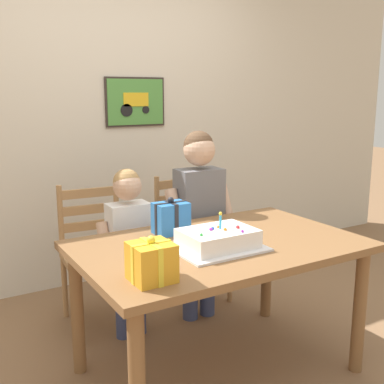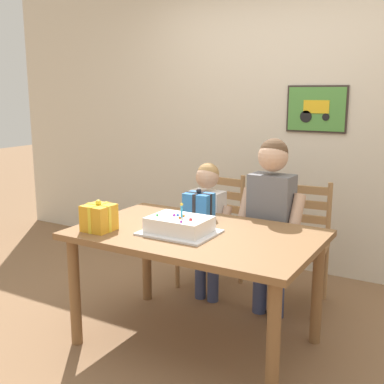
{
  "view_description": "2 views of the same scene",
  "coord_description": "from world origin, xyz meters",
  "px_view_note": "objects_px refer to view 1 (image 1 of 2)",
  "views": [
    {
      "loc": [
        -1.34,
        -1.96,
        1.51
      ],
      "look_at": [
        -0.11,
        0.09,
        1.01
      ],
      "focal_mm": 44.3,
      "sensor_mm": 36.0,
      "label": 1
    },
    {
      "loc": [
        1.39,
        -2.45,
        1.59
      ],
      "look_at": [
        -0.11,
        0.14,
        0.95
      ],
      "focal_mm": 44.93,
      "sensor_mm": 36.0,
      "label": 2
    }
  ],
  "objects_px": {
    "dining_table": "(219,259)",
    "gift_box_beside_cake": "(151,262)",
    "birthday_cake": "(218,240)",
    "chair_left": "(96,254)",
    "child_older": "(199,207)",
    "gift_box_red_large": "(171,218)",
    "chair_right": "(190,237)",
    "child_younger": "(129,237)"
  },
  "relations": [
    {
      "from": "chair_left",
      "to": "child_younger",
      "type": "height_order",
      "value": "child_younger"
    },
    {
      "from": "dining_table",
      "to": "gift_box_red_large",
      "type": "height_order",
      "value": "gift_box_red_large"
    },
    {
      "from": "gift_box_red_large",
      "to": "child_younger",
      "type": "height_order",
      "value": "child_younger"
    },
    {
      "from": "chair_left",
      "to": "child_younger",
      "type": "relative_size",
      "value": 0.86
    },
    {
      "from": "chair_right",
      "to": "child_older",
      "type": "height_order",
      "value": "child_older"
    },
    {
      "from": "birthday_cake",
      "to": "gift_box_beside_cake",
      "type": "xyz_separation_m",
      "value": [
        -0.46,
        -0.19,
        0.03
      ]
    },
    {
      "from": "chair_right",
      "to": "dining_table",
      "type": "bearing_deg",
      "value": -111.63
    },
    {
      "from": "chair_left",
      "to": "child_older",
      "type": "bearing_deg",
      "value": -26.14
    },
    {
      "from": "birthday_cake",
      "to": "chair_left",
      "type": "distance_m",
      "value": 1.08
    },
    {
      "from": "child_older",
      "to": "gift_box_beside_cake",
      "type": "bearing_deg",
      "value": -131.42
    },
    {
      "from": "child_older",
      "to": "child_younger",
      "type": "bearing_deg",
      "value": 179.95
    },
    {
      "from": "dining_table",
      "to": "chair_right",
      "type": "relative_size",
      "value": 1.6
    },
    {
      "from": "chair_left",
      "to": "chair_right",
      "type": "distance_m",
      "value": 0.72
    },
    {
      "from": "gift_box_beside_cake",
      "to": "chair_right",
      "type": "xyz_separation_m",
      "value": [
        0.89,
        1.18,
        -0.36
      ]
    },
    {
      "from": "gift_box_beside_cake",
      "to": "child_older",
      "type": "height_order",
      "value": "child_older"
    },
    {
      "from": "gift_box_beside_cake",
      "to": "child_older",
      "type": "bearing_deg",
      "value": 48.58
    },
    {
      "from": "gift_box_red_large",
      "to": "gift_box_beside_cake",
      "type": "height_order",
      "value": "gift_box_red_large"
    },
    {
      "from": "gift_box_red_large",
      "to": "chair_left",
      "type": "height_order",
      "value": "gift_box_red_large"
    },
    {
      "from": "gift_box_red_large",
      "to": "birthday_cake",
      "type": "bearing_deg",
      "value": -79.08
    },
    {
      "from": "birthday_cake",
      "to": "child_younger",
      "type": "bearing_deg",
      "value": 104.88
    },
    {
      "from": "dining_table",
      "to": "gift_box_red_large",
      "type": "distance_m",
      "value": 0.36
    },
    {
      "from": "chair_right",
      "to": "child_younger",
      "type": "bearing_deg",
      "value": -153.94
    },
    {
      "from": "dining_table",
      "to": "child_older",
      "type": "distance_m",
      "value": 0.67
    },
    {
      "from": "dining_table",
      "to": "gift_box_red_large",
      "type": "bearing_deg",
      "value": 116.54
    },
    {
      "from": "birthday_cake",
      "to": "child_older",
      "type": "xyz_separation_m",
      "value": [
        0.32,
        0.69,
        -0.02
      ]
    },
    {
      "from": "child_older",
      "to": "birthday_cake",
      "type": "bearing_deg",
      "value": -114.78
    },
    {
      "from": "dining_table",
      "to": "birthday_cake",
      "type": "xyz_separation_m",
      "value": [
        -0.07,
        -0.09,
        0.14
      ]
    },
    {
      "from": "dining_table",
      "to": "gift_box_beside_cake",
      "type": "relative_size",
      "value": 7.46
    },
    {
      "from": "chair_left",
      "to": "chair_right",
      "type": "xyz_separation_m",
      "value": [
        0.72,
        -0.0,
        0.0
      ]
    },
    {
      "from": "gift_box_beside_cake",
      "to": "chair_right",
      "type": "distance_m",
      "value": 1.52
    },
    {
      "from": "chair_right",
      "to": "child_older",
      "type": "xyz_separation_m",
      "value": [
        -0.11,
        -0.3,
        0.31
      ]
    },
    {
      "from": "chair_left",
      "to": "child_older",
      "type": "height_order",
      "value": "child_older"
    },
    {
      "from": "dining_table",
      "to": "chair_left",
      "type": "relative_size",
      "value": 1.6
    },
    {
      "from": "gift_box_beside_cake",
      "to": "chair_left",
      "type": "xyz_separation_m",
      "value": [
        0.17,
        1.18,
        -0.36
      ]
    },
    {
      "from": "dining_table",
      "to": "child_younger",
      "type": "height_order",
      "value": "child_younger"
    },
    {
      "from": "birthday_cake",
      "to": "chair_left",
      "type": "height_order",
      "value": "birthday_cake"
    },
    {
      "from": "dining_table",
      "to": "child_older",
      "type": "bearing_deg",
      "value": 67.52
    },
    {
      "from": "birthday_cake",
      "to": "chair_left",
      "type": "bearing_deg",
      "value": 106.36
    },
    {
      "from": "child_older",
      "to": "child_younger",
      "type": "xyz_separation_m",
      "value": [
        -0.5,
        0.0,
        -0.13
      ]
    },
    {
      "from": "chair_right",
      "to": "birthday_cake",
      "type": "bearing_deg",
      "value": -113.34
    },
    {
      "from": "birthday_cake",
      "to": "child_younger",
      "type": "relative_size",
      "value": 0.41
    },
    {
      "from": "gift_box_beside_cake",
      "to": "child_younger",
      "type": "xyz_separation_m",
      "value": [
        0.28,
        0.89,
        -0.17
      ]
    }
  ]
}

